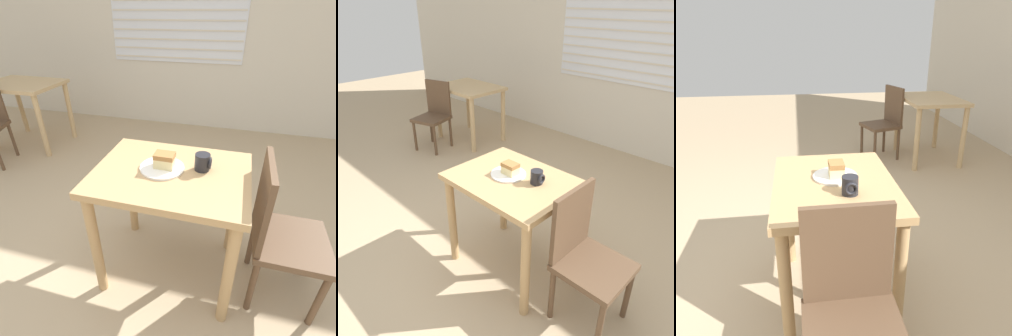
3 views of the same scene
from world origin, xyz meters
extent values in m
plane|color=tan|center=(0.00, 0.00, 0.00)|extent=(14.00, 14.00, 0.00)
cube|color=tan|center=(0.15, 0.44, 0.74)|extent=(0.83, 0.64, 0.04)
cylinder|color=tan|center=(-0.22, 0.17, 0.36)|extent=(0.06, 0.06, 0.72)
cylinder|color=tan|center=(0.51, 0.17, 0.36)|extent=(0.06, 0.06, 0.72)
cylinder|color=tan|center=(-0.22, 0.71, 0.36)|extent=(0.06, 0.06, 0.72)
cylinder|color=tan|center=(0.51, 0.71, 0.36)|extent=(0.06, 0.06, 0.72)
cube|color=tan|center=(-2.05, 1.86, 0.75)|extent=(0.87, 0.66, 0.04)
cylinder|color=tan|center=(-2.44, 1.59, 0.37)|extent=(0.06, 0.06, 0.73)
cylinder|color=tan|center=(-1.67, 1.59, 0.37)|extent=(0.06, 0.06, 0.73)
cylinder|color=tan|center=(-2.44, 2.14, 0.37)|extent=(0.06, 0.06, 0.73)
cylinder|color=tan|center=(-1.67, 2.14, 0.37)|extent=(0.06, 0.06, 0.73)
cube|color=brown|center=(0.82, 0.44, 0.42)|extent=(0.40, 0.40, 0.04)
cylinder|color=brown|center=(0.65, 0.60, 0.20)|extent=(0.04, 0.04, 0.40)
cube|color=brown|center=(0.64, 0.44, 0.66)|extent=(0.03, 0.38, 0.45)
cube|color=brown|center=(-2.14, 1.28, 0.42)|extent=(0.49, 0.49, 0.04)
cylinder|color=brown|center=(-2.26, 1.07, 0.20)|extent=(0.04, 0.04, 0.40)
cylinder|color=brown|center=(-1.93, 1.17, 0.20)|extent=(0.04, 0.04, 0.40)
cylinder|color=brown|center=(-2.35, 1.39, 0.20)|extent=(0.04, 0.04, 0.40)
cylinder|color=brown|center=(-2.03, 1.49, 0.20)|extent=(0.04, 0.04, 0.40)
cube|color=brown|center=(-2.20, 1.45, 0.66)|extent=(0.37, 0.14, 0.45)
cylinder|color=white|center=(0.09, 0.45, 0.77)|extent=(0.24, 0.24, 0.01)
cube|color=beige|center=(0.10, 0.46, 0.80)|extent=(0.11, 0.08, 0.05)
cube|color=#A3703D|center=(0.10, 0.46, 0.84)|extent=(0.11, 0.08, 0.03)
cylinder|color=#232328|center=(0.30, 0.50, 0.81)|extent=(0.08, 0.08, 0.09)
torus|color=#232328|center=(0.34, 0.50, 0.81)|extent=(0.01, 0.07, 0.07)
camera|label=1|loc=(0.44, -0.71, 1.50)|focal=28.00mm
camera|label=2|loc=(1.47, -0.96, 1.84)|focal=35.00mm
camera|label=3|loc=(1.71, 0.27, 1.49)|focal=35.00mm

